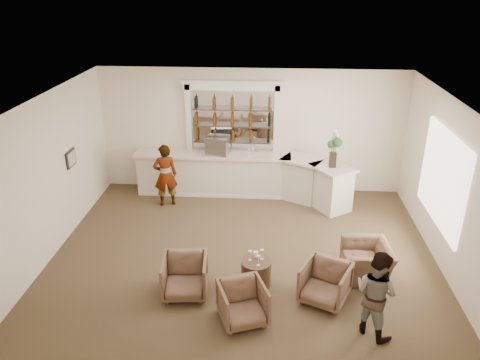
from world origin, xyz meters
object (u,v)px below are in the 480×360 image
at_px(bar_counter, 244,176).
at_px(espresso_machine, 218,146).
at_px(cocktail_table, 256,272).
at_px(armchair_right, 325,283).
at_px(armchair_far, 367,260).
at_px(guest, 376,293).
at_px(armchair_left, 185,276).
at_px(armchair_center, 243,303).
at_px(sommelier, 165,175).
at_px(flower_vase, 334,146).

relative_size(bar_counter, espresso_machine, 10.24).
bearing_deg(cocktail_table, armchair_right, -18.14).
xyz_separation_m(armchair_far, espresso_machine, (-3.31, 3.50, 1.06)).
xyz_separation_m(guest, armchair_left, (-3.25, 0.78, -0.39)).
bearing_deg(armchair_far, armchair_center, -61.30).
xyz_separation_m(sommelier, armchair_left, (1.12, -3.62, -0.44)).
height_order(cocktail_table, flower_vase, flower_vase).
xyz_separation_m(guest, armchair_center, (-2.15, 0.12, -0.41)).
xyz_separation_m(sommelier, armchair_right, (3.67, -3.64, -0.45)).
xyz_separation_m(guest, espresso_machine, (-3.12, 5.12, 0.62)).
distance_m(sommelier, armchair_left, 3.82).
relative_size(cocktail_table, armchair_far, 0.58).
relative_size(cocktail_table, armchair_right, 0.70).
xyz_separation_m(guest, flower_vase, (-0.24, 4.46, 0.92)).
bearing_deg(cocktail_table, flower_vase, 62.36).
bearing_deg(guest, sommelier, 0.67).
bearing_deg(armchair_right, flower_vase, 107.86).
distance_m(espresso_machine, flower_vase, 2.97).
relative_size(sommelier, armchair_right, 2.00).
bearing_deg(guest, bar_counter, -18.60).
xyz_separation_m(sommelier, guest, (4.38, -4.40, -0.05)).
relative_size(sommelier, armchair_far, 1.64).
bearing_deg(sommelier, espresso_machine, -169.07).
bearing_deg(sommelier, armchair_right, 116.47).
height_order(armchair_left, espresso_machine, espresso_machine).
distance_m(cocktail_table, armchair_center, 1.08).
bearing_deg(armchair_right, armchair_left, -155.30).
bearing_deg(cocktail_table, bar_counter, 96.88).
xyz_separation_m(cocktail_table, flower_vase, (1.72, 3.29, 1.43)).
xyz_separation_m(bar_counter, armchair_far, (2.62, -3.45, -0.25)).
distance_m(sommelier, armchair_far, 5.37).
height_order(bar_counter, armchair_far, bar_counter).
distance_m(armchair_left, armchair_center, 1.29).
xyz_separation_m(bar_counter, armchair_left, (-0.82, -4.30, -0.20)).
bearing_deg(guest, espresso_machine, -12.80).
bearing_deg(flower_vase, armchair_center, -113.76).
height_order(cocktail_table, espresso_machine, espresso_machine).
relative_size(cocktail_table, flower_vase, 0.59).
bearing_deg(armchair_center, espresso_machine, 80.41).
height_order(bar_counter, armchair_center, bar_counter).
bearing_deg(guest, armchair_far, -50.79).
distance_m(bar_counter, cocktail_table, 3.94).
bearing_deg(armchair_left, armchair_center, -36.14).
height_order(guest, armchair_left, guest).
xyz_separation_m(armchair_center, espresso_machine, (-0.97, 5.00, 1.03)).
distance_m(sommelier, armchair_center, 4.85).
xyz_separation_m(armchair_left, flower_vase, (3.02, 3.68, 1.31)).
bearing_deg(armchair_center, armchair_right, 3.45).
bearing_deg(guest, flower_vase, -41.13).
distance_m(cocktail_table, sommelier, 4.07).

